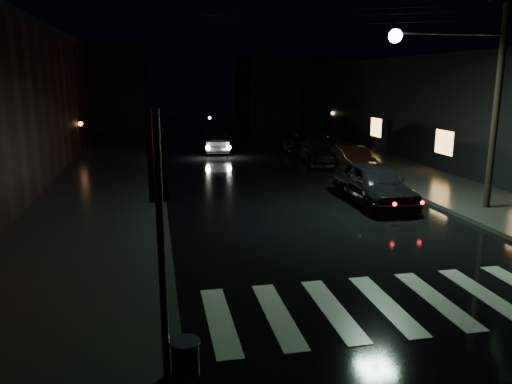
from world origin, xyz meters
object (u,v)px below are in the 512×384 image
parked_car_d (296,140)px  parked_car_a (374,184)px  parked_car_b (353,160)px  oncoming_car (217,142)px  parked_car_c (321,151)px

parked_car_d → parked_car_a: bearing=-88.8°
parked_car_b → parked_car_d: same height
parked_car_a → parked_car_d: 15.34m
oncoming_car → parked_car_a: bearing=110.6°
parked_car_d → parked_car_c: bearing=-85.5°
parked_car_b → parked_car_d: bearing=93.3°
parked_car_b → oncoming_car: size_ratio=0.96×
parked_car_b → oncoming_car: 10.38m
parked_car_a → oncoming_car: bearing=105.8°
parked_car_b → parked_car_c: parked_car_c is taller
parked_car_b → oncoming_car: (-5.96, 8.50, 0.03)m
parked_car_b → parked_car_d: (-0.44, 8.89, -0.00)m
parked_car_b → oncoming_car: oncoming_car is taller
parked_car_a → parked_car_b: parked_car_a is taller
parked_car_b → parked_car_c: size_ratio=0.81×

